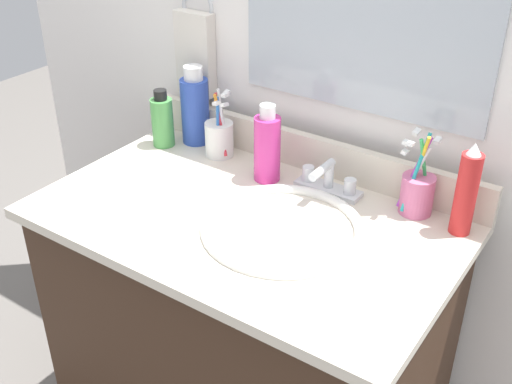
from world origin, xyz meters
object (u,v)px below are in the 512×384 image
bottle_spray_red (466,192)px  cup_pink (417,191)px  cup_white_ceramic (219,137)px  bottle_soap_pink (267,147)px  hand_towel (195,54)px  bottle_toner_green (162,121)px  faucet (327,182)px  bottle_shampoo_blue (195,108)px

bottle_spray_red → cup_pink: bottle_spray_red is taller
bottle_spray_red → cup_white_ceramic: bearing=-179.8°
bottle_spray_red → cup_white_ceramic: size_ratio=1.13×
bottle_soap_pink → cup_pink: same height
hand_towel → bottle_soap_pink: bearing=-21.8°
bottle_soap_pink → bottle_toner_green: bearing=179.9°
hand_towel → bottle_spray_red: 0.79m
faucet → bottle_toner_green: size_ratio=1.04×
bottle_soap_pink → bottle_shampoo_blue: 0.28m
bottle_soap_pink → cup_white_ceramic: size_ratio=1.05×
hand_towel → cup_pink: bearing=-5.6°
bottle_soap_pink → cup_pink: size_ratio=1.00×
faucet → bottle_spray_red: bottle_spray_red is taller
faucet → cup_pink: bearing=9.4°
faucet → bottle_soap_pink: bottle_soap_pink is taller
hand_towel → bottle_spray_red: hand_towel is taller
faucet → bottle_shampoo_blue: (-0.42, 0.04, 0.07)m
bottle_spray_red → bottle_toner_green: size_ratio=1.34×
bottle_spray_red → cup_white_ceramic: 0.63m
bottle_toner_green → cup_white_ceramic: 0.17m
bottle_shampoo_blue → bottle_spray_red: bearing=-2.2°
hand_towel → cup_white_ceramic: hand_towel is taller
bottle_soap_pink → cup_pink: (0.35, 0.06, -0.03)m
cup_pink → cup_white_ceramic: size_ratio=1.05×
bottle_spray_red → hand_towel: bearing=173.6°
hand_towel → bottle_spray_red: bearing=-6.4°
bottle_shampoo_blue → bottle_spray_red: size_ratio=1.02×
hand_towel → bottle_shampoo_blue: bearing=-56.6°
hand_towel → cup_white_ceramic: bearing=-32.3°
faucet → bottle_spray_red: (0.31, 0.01, 0.07)m
bottle_soap_pink → bottle_shampoo_blue: (-0.27, 0.07, 0.01)m
bottle_soap_pink → bottle_spray_red: bearing=4.7°
hand_towel → bottle_shampoo_blue: (0.04, -0.06, -0.12)m
faucet → cup_pink: size_ratio=0.83×
bottle_toner_green → cup_pink: (0.68, 0.06, -0.02)m
cup_pink → cup_white_ceramic: bearing=-177.5°
hand_towel → faucet: (0.46, -0.10, -0.19)m
bottle_toner_green → cup_white_ceramic: bearing=12.4°
cup_white_ceramic → hand_towel: bearing=147.7°
hand_towel → bottle_soap_pink: size_ratio=1.15×
hand_towel → bottle_spray_red: size_ratio=1.06×
faucet → cup_pink: (0.20, 0.03, 0.02)m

